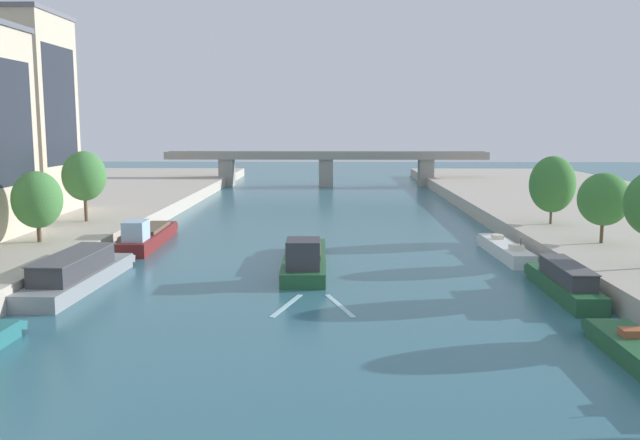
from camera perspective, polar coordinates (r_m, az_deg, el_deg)
The scene contains 12 objects.
barge_midriver at distance 57.30m, azimuth -1.29°, elevation -3.22°, with size 3.80×17.14×3.37m.
wake_behind_barge at distance 46.22m, azimuth -0.58°, elevation -7.23°, with size 5.60×5.92×0.03m.
moored_boat_left_second at distance 54.07m, azimuth -19.80°, elevation -4.22°, with size 3.88×16.11×2.73m.
moored_boat_left_near at distance 70.63m, azimuth -14.31°, elevation -1.30°, with size 3.17×16.17×3.20m.
moored_boat_right_near at distance 51.58m, azimuth 19.91°, elevation -4.93°, with size 2.31×12.45×2.47m.
moored_boat_right_gap_after at distance 65.29m, azimuth 15.31°, elevation -2.40°, with size 2.49×13.07×2.33m.
tree_left_by_lamp at distance 64.83m, azimuth -22.78°, elevation 1.58°, with size 4.37×4.37×6.33m.
tree_left_past_mid at distance 76.89m, azimuth -19.30°, elevation 3.52°, with size 4.64×4.64×7.58m.
tree_right_midway at distance 64.19m, azimuth 22.85°, elevation 1.62°, with size 4.45×4.45×6.24m.
tree_right_second at distance 74.71m, azimuth 19.04°, elevation 2.87°, with size 4.74×4.74×7.15m.
building_left_corner at distance 86.92m, azimuth -24.30°, elevation 8.19°, with size 10.90×11.64×23.23m.
bridge_far at distance 133.99m, azimuth 0.52°, elevation 4.76°, with size 63.52×4.40×6.83m.
Camera 1 is at (1.38, -20.07, 12.25)m, focal length 37.88 mm.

